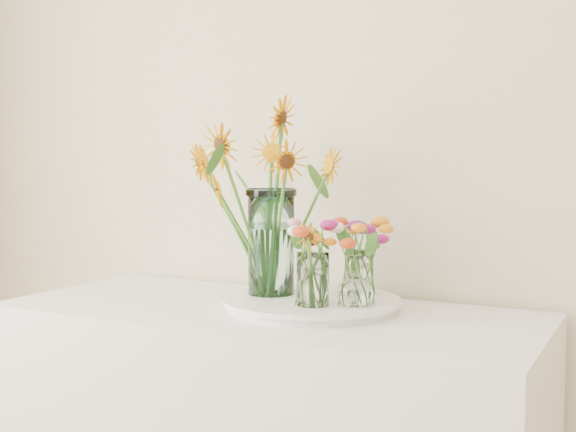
# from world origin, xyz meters

# --- Properties ---
(tray) EXTENTS (0.43, 0.43, 0.02)m
(tray) POSITION_xyz_m (-0.38, 1.98, 0.91)
(tray) COLOR white
(tray) RESTS_ON counter
(mason_jar) EXTENTS (0.16, 0.16, 0.29)m
(mason_jar) POSITION_xyz_m (-0.50, 1.98, 1.07)
(mason_jar) COLOR #B7F1F0
(mason_jar) RESTS_ON tray
(sunflower_bouquet) EXTENTS (0.82, 0.82, 0.51)m
(sunflower_bouquet) POSITION_xyz_m (-0.50, 1.98, 1.18)
(sunflower_bouquet) COLOR orange
(sunflower_bouquet) RESTS_ON tray
(small_vase_a) EXTENTS (0.10, 0.10, 0.14)m
(small_vase_a) POSITION_xyz_m (-0.34, 1.88, 0.99)
(small_vase_a) COLOR white
(small_vase_a) RESTS_ON tray
(wildflower_posy_a) EXTENTS (0.18, 0.18, 0.23)m
(wildflower_posy_a) POSITION_xyz_m (-0.34, 1.88, 1.04)
(wildflower_posy_a) COLOR orange
(wildflower_posy_a) RESTS_ON tray
(small_vase_b) EXTENTS (0.10, 0.10, 0.13)m
(small_vase_b) POSITION_xyz_m (-0.25, 1.94, 0.99)
(small_vase_b) COLOR white
(small_vase_b) RESTS_ON tray
(wildflower_posy_b) EXTENTS (0.22, 0.22, 0.22)m
(wildflower_posy_b) POSITION_xyz_m (-0.25, 1.94, 1.03)
(wildflower_posy_b) COLOR orange
(wildflower_posy_b) RESTS_ON tray
(small_vase_c) EXTENTS (0.09, 0.09, 0.13)m
(small_vase_c) POSITION_xyz_m (-0.29, 2.08, 0.99)
(small_vase_c) COLOR white
(small_vase_c) RESTS_ON tray
(wildflower_posy_c) EXTENTS (0.19, 0.19, 0.22)m
(wildflower_posy_c) POSITION_xyz_m (-0.29, 2.08, 1.03)
(wildflower_posy_c) COLOR orange
(wildflower_posy_c) RESTS_ON tray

